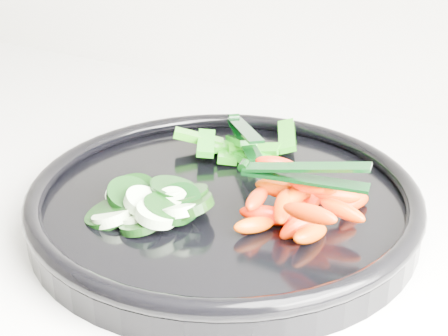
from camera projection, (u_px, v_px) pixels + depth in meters
The scene contains 6 objects.
veggie_tray at pixel (224, 200), 0.60m from camera, with size 0.42×0.42×0.04m.
cucumber_pile at pixel (150, 201), 0.57m from camera, with size 0.13×0.12×0.04m.
carrot_pile at pixel (299, 204), 0.55m from camera, with size 0.12×0.13×0.05m.
pepper_pile at pixel (239, 147), 0.68m from camera, with size 0.13×0.13×0.04m.
tong_carrot at pixel (301, 173), 0.53m from camera, with size 0.11×0.04×0.02m.
tong_pepper at pixel (244, 133), 0.67m from camera, with size 0.09×0.09×0.02m.
Camera 1 is at (0.96, 1.20, 1.24)m, focal length 50.00 mm.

